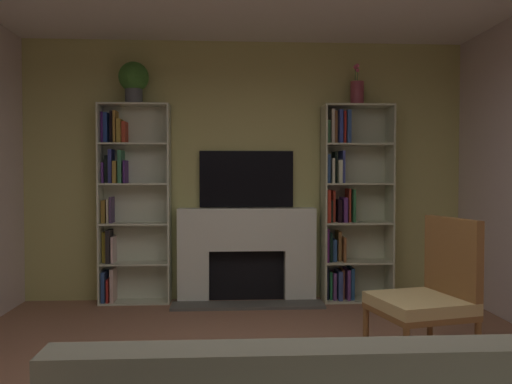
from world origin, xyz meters
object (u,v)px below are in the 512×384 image
potted_plant (134,80)px  vase_with_flowers (357,92)px  fireplace (247,252)px  tv (246,179)px  bookshelf_right (347,205)px  bookshelf_left (127,201)px  armchair (430,293)px

potted_plant → vase_with_flowers: 2.37m
fireplace → potted_plant: 2.18m
potted_plant → tv: bearing=5.8°
vase_with_flowers → bookshelf_right: bearing=164.5°
fireplace → bookshelf_right: 1.20m
bookshelf_left → bookshelf_right: size_ratio=1.00×
armchair → tv: bearing=119.0°
tv → bookshelf_right: (1.09, -0.09, -0.28)m
bookshelf_right → bookshelf_left: bearing=179.3°
bookshelf_left → armchair: (2.47, -2.10, -0.54)m
fireplace → tv: tv is taller
bookshelf_left → potted_plant: potted_plant is taller
tv → vase_with_flowers: 1.51m
tv → armchair: 2.59m
tv → bookshelf_right: bearing=-4.9°
tv → bookshelf_right: 1.13m
fireplace → armchair: bearing=-60.0°
fireplace → potted_plant: (-1.19, -0.03, 1.83)m
bookshelf_left → bookshelf_right: same height
tv → bookshelf_left: size_ratio=0.48×
bookshelf_left → tv: bearing=2.9°
bookshelf_right → potted_plant: (-2.27, -0.03, 1.33)m
vase_with_flowers → potted_plant: bearing=-180.0°
tv → potted_plant: (-1.19, -0.12, 1.04)m
fireplace → armchair: armchair is taller
bookshelf_left → bookshelf_right: (2.36, -0.03, -0.05)m
fireplace → tv: 0.79m
vase_with_flowers → armchair: vase_with_flowers is taller
potted_plant → bookshelf_left: bearing=146.9°
tv → potted_plant: 1.58m
bookshelf_right → vase_with_flowers: vase_with_flowers is taller
fireplace → armchair: 2.39m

